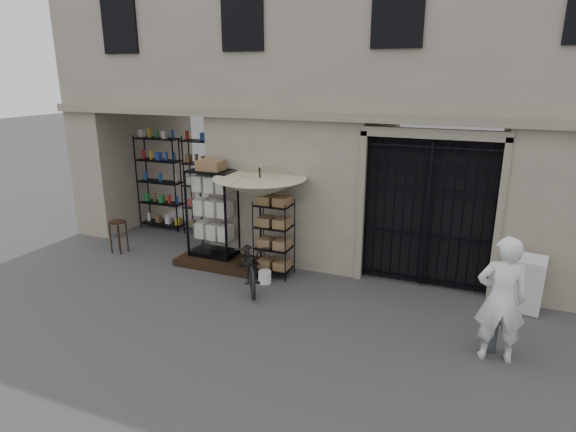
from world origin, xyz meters
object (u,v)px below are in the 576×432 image
at_px(bicycle, 251,285).
at_px(steel_bollard, 493,328).
at_px(easel_sign, 527,286).
at_px(display_cabinet, 213,218).
at_px(market_umbrella, 260,183).
at_px(shopkeeper, 493,358).
at_px(wooden_stool, 119,236).
at_px(white_bucket, 265,277).
at_px(wire_rack, 274,239).

xyz_separation_m(bicycle, steel_bollard, (4.42, -0.76, 0.40)).
bearing_deg(bicycle, easel_sign, -23.26).
height_order(bicycle, easel_sign, easel_sign).
height_order(display_cabinet, market_umbrella, market_umbrella).
xyz_separation_m(bicycle, easel_sign, (4.94, 0.74, 0.53)).
distance_m(bicycle, shopkeeper, 4.56).
height_order(display_cabinet, steel_bollard, display_cabinet).
xyz_separation_m(wooden_stool, shopkeeper, (8.13, -1.40, -0.40)).
bearing_deg(steel_bollard, market_umbrella, 162.48).
bearing_deg(white_bucket, display_cabinet, 157.83).
height_order(wire_rack, steel_bollard, wire_rack).
xyz_separation_m(white_bucket, wooden_stool, (-3.88, 0.26, 0.28)).
bearing_deg(market_umbrella, easel_sign, 0.89).
xyz_separation_m(white_bucket, steel_bollard, (4.21, -0.97, 0.28)).
distance_m(wire_rack, wooden_stool, 3.92).
height_order(display_cabinet, easel_sign, display_cabinet).
bearing_deg(wooden_stool, steel_bollard, -8.65).
relative_size(steel_bollard, shopkeeper, 0.42).
bearing_deg(steel_bollard, display_cabinet, 164.51).
distance_m(white_bucket, easel_sign, 4.78).
distance_m(display_cabinet, shopkeeper, 6.13).
bearing_deg(wire_rack, bicycle, -88.22).
bearing_deg(bicycle, shopkeeper, -43.58).
relative_size(market_umbrella, wooden_stool, 3.53).
xyz_separation_m(display_cabinet, easel_sign, (6.26, -0.09, -0.48)).
distance_m(wire_rack, steel_bollard, 4.44).
bearing_deg(easel_sign, wire_rack, -169.32).
height_order(wooden_stool, shopkeeper, wooden_stool).
bearing_deg(steel_bollard, wooden_stool, 171.35).
relative_size(bicycle, shopkeeper, 0.96).
xyz_separation_m(display_cabinet, wire_rack, (1.55, -0.19, -0.22)).
distance_m(market_umbrella, steel_bollard, 4.97).
bearing_deg(easel_sign, white_bucket, -164.11).
bearing_deg(shopkeeper, wooden_stool, -18.61).
distance_m(shopkeeper, easel_sign, 1.82).
bearing_deg(market_umbrella, display_cabinet, 172.23).
distance_m(bicycle, steel_bollard, 4.50).
bearing_deg(wooden_stool, wire_rack, 2.50).
distance_m(display_cabinet, market_umbrella, 1.55).
distance_m(wire_rack, easel_sign, 4.72).
bearing_deg(wooden_stool, market_umbrella, 3.08).
bearing_deg(wooden_stool, white_bucket, -3.88).
xyz_separation_m(wire_rack, shopkeeper, (4.24, -1.57, -0.79)).
distance_m(market_umbrella, bicycle, 2.05).
bearing_deg(steel_bollard, shopkeeper, -76.65).
height_order(white_bucket, wooden_stool, wooden_stool).
relative_size(market_umbrella, bicycle, 1.47).
relative_size(wire_rack, steel_bollard, 2.00).
xyz_separation_m(market_umbrella, steel_bollard, (4.51, -1.42, -1.54)).
height_order(market_umbrella, shopkeeper, market_umbrella).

